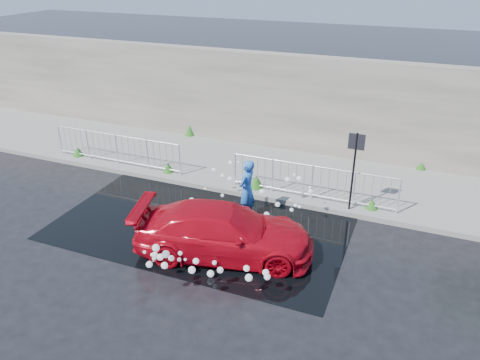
# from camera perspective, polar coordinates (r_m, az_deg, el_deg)

# --- Properties ---
(ground) EXTENTS (90.00, 90.00, 0.00)m
(ground) POSITION_cam_1_polar(r_m,az_deg,el_deg) (12.77, -8.51, -6.95)
(ground) COLOR black
(ground) RESTS_ON ground
(pavement) EXTENTS (30.00, 4.00, 0.15)m
(pavement) POSITION_cam_1_polar(r_m,az_deg,el_deg) (16.69, 0.01, 1.83)
(pavement) COLOR slate
(pavement) RESTS_ON ground
(curb) EXTENTS (30.00, 0.25, 0.16)m
(curb) POSITION_cam_1_polar(r_m,az_deg,el_deg) (15.03, -2.85, -1.02)
(curb) COLOR slate
(curb) RESTS_ON ground
(retaining_wall) EXTENTS (30.00, 0.60, 3.50)m
(retaining_wall) POSITION_cam_1_polar(r_m,az_deg,el_deg) (18.01, 2.68, 9.78)
(retaining_wall) COLOR #58544A
(retaining_wall) RESTS_ON pavement
(puddle) EXTENTS (8.00, 5.00, 0.01)m
(puddle) POSITION_cam_1_polar(r_m,az_deg,el_deg) (13.30, -4.49, -5.26)
(puddle) COLOR black
(puddle) RESTS_ON ground
(sign_post) EXTENTS (0.45, 0.06, 2.50)m
(sign_post) POSITION_cam_1_polar(r_m,az_deg,el_deg) (13.35, 13.80, 2.45)
(sign_post) COLOR black
(sign_post) RESTS_ON ground
(railing_left) EXTENTS (5.05, 0.05, 1.10)m
(railing_left) POSITION_cam_1_polar(r_m,az_deg,el_deg) (16.97, -14.79, 3.77)
(railing_left) COLOR silver
(railing_left) RESTS_ON pavement
(railing_right) EXTENTS (5.05, 0.05, 1.10)m
(railing_right) POSITION_cam_1_polar(r_m,az_deg,el_deg) (14.17, 8.79, -0.10)
(railing_right) COLOR silver
(railing_right) RESTS_ON pavement
(weeds) EXTENTS (12.17, 3.93, 0.45)m
(weeds) POSITION_cam_1_polar(r_m,az_deg,el_deg) (16.34, -2.18, 2.27)
(weeds) COLOR #175617
(weeds) RESTS_ON pavement
(water_spray) EXTENTS (3.36, 5.71, 1.13)m
(water_spray) POSITION_cam_1_polar(r_m,az_deg,el_deg) (11.78, -1.92, -5.87)
(water_spray) COLOR white
(water_spray) RESTS_ON ground
(red_car) EXTENTS (4.76, 2.85, 1.29)m
(red_car) POSITION_cam_1_polar(r_m,az_deg,el_deg) (11.67, -1.96, -6.31)
(red_car) COLOR #AA0614
(red_car) RESTS_ON ground
(person) EXTENTS (0.52, 0.70, 1.77)m
(person) POSITION_cam_1_polar(r_m,az_deg,el_deg) (13.15, 0.83, -1.18)
(person) COLOR blue
(person) RESTS_ON ground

